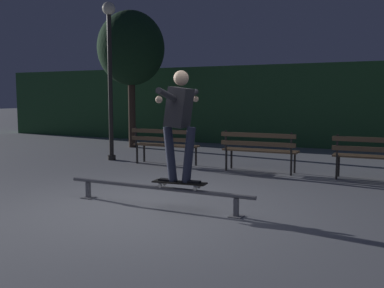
{
  "coord_description": "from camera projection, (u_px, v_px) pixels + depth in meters",
  "views": [
    {
      "loc": [
        3.2,
        -5.16,
        1.6
      ],
      "look_at": [
        0.19,
        1.0,
        0.85
      ],
      "focal_mm": 40.76,
      "sensor_mm": 36.0,
      "label": 1
    }
  ],
  "objects": [
    {
      "name": "skateboarder",
      "position": [
        179.0,
        117.0,
        6.04
      ],
      "size": [
        0.63,
        1.4,
        1.56
      ],
      "color": "black",
      "rests_on": "skateboard"
    },
    {
      "name": "ground_plane",
      "position": [
        149.0,
        210.0,
        6.18
      ],
      "size": [
        90.0,
        90.0,
        0.0
      ],
      "primitive_type": "plane",
      "color": "slate"
    },
    {
      "name": "hedge_backdrop",
      "position": [
        296.0,
        105.0,
        14.22
      ],
      "size": [
        24.0,
        1.2,
        2.62
      ],
      "primitive_type": "cube",
      "color": "#2D5B33",
      "rests_on": "ground"
    },
    {
      "name": "park_bench_left_center",
      "position": [
        259.0,
        147.0,
        9.16
      ],
      "size": [
        1.6,
        0.43,
        0.88
      ],
      "color": "#282623",
      "rests_on": "ground"
    },
    {
      "name": "tree_far_left",
      "position": [
        131.0,
        49.0,
        13.49
      ],
      "size": [
        2.08,
        2.08,
        4.24
      ],
      "color": "#3D2D23",
      "rests_on": "ground"
    },
    {
      "name": "park_bench_right_center",
      "position": [
        377.0,
        153.0,
        8.16
      ],
      "size": [
        1.6,
        0.43,
        0.88
      ],
      "color": "#282623",
      "rests_on": "ground"
    },
    {
      "name": "grind_rail",
      "position": [
        156.0,
        190.0,
        6.33
      ],
      "size": [
        3.03,
        0.18,
        0.31
      ],
      "color": "slate",
      "rests_on": "ground"
    },
    {
      "name": "skateboard",
      "position": [
        179.0,
        183.0,
        6.14
      ],
      "size": [
        0.8,
        0.27,
        0.09
      ],
      "color": "black",
      "rests_on": "grind_rail"
    },
    {
      "name": "lamp_post_left",
      "position": [
        110.0,
        61.0,
        10.77
      ],
      "size": [
        0.32,
        0.32,
        3.9
      ],
      "color": "#282623",
      "rests_on": "ground"
    },
    {
      "name": "park_bench_leftmost",
      "position": [
        164.0,
        142.0,
        10.16
      ],
      "size": [
        1.6,
        0.43,
        0.88
      ],
      "color": "#282623",
      "rests_on": "ground"
    }
  ]
}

